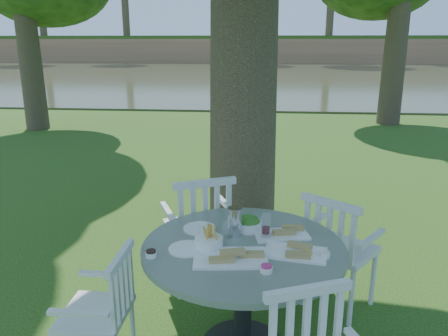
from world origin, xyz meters
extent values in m
plane|color=#18390B|center=(0.00, 0.00, 0.00)|extent=(140.00, 140.00, 0.00)
cylinder|color=black|center=(0.27, -1.34, 0.40)|extent=(0.12, 0.12, 0.71)
cylinder|color=slate|center=(0.27, -1.34, 0.77)|extent=(1.31, 1.31, 0.04)
cylinder|color=silver|center=(1.28, -0.71, 0.23)|extent=(0.04, 0.04, 0.47)
cylinder|color=silver|center=(0.95, -0.46, 0.23)|extent=(0.04, 0.04, 0.47)
cylinder|color=silver|center=(1.05, -1.01, 0.23)|extent=(0.04, 0.04, 0.47)
cylinder|color=silver|center=(0.72, -0.76, 0.23)|extent=(0.04, 0.04, 0.47)
cube|color=silver|center=(1.00, -0.74, 0.49)|extent=(0.65, 0.64, 0.04)
cube|color=silver|center=(0.87, -0.90, 0.71)|extent=(0.41, 0.32, 0.48)
cylinder|color=silver|center=(-0.05, -0.22, 0.25)|extent=(0.04, 0.04, 0.50)
cylinder|color=silver|center=(-0.45, -0.41, 0.25)|extent=(0.04, 0.04, 0.50)
cylinder|color=silver|center=(0.12, -0.58, 0.25)|extent=(0.04, 0.04, 0.50)
cylinder|color=silver|center=(-0.28, -0.77, 0.25)|extent=(0.04, 0.04, 0.50)
cube|color=silver|center=(-0.16, -0.50, 0.52)|extent=(0.66, 0.64, 0.04)
cube|color=silver|center=(-0.07, -0.70, 0.75)|extent=(0.48, 0.26, 0.51)
cylinder|color=silver|center=(-0.79, -1.47, 0.21)|extent=(0.03, 0.03, 0.42)
cylinder|color=silver|center=(-0.46, -1.47, 0.21)|extent=(0.03, 0.03, 0.42)
cube|color=silver|center=(-0.63, -1.66, 0.44)|extent=(0.39, 0.43, 0.04)
cube|color=silver|center=(-0.44, -1.66, 0.63)|extent=(0.04, 0.43, 0.43)
cube|color=silver|center=(0.61, -2.01, 0.68)|extent=(0.44, 0.21, 0.46)
cube|color=white|center=(0.20, -1.54, 0.80)|extent=(0.47, 0.31, 0.02)
cube|color=white|center=(0.59, -1.44, 0.80)|extent=(0.41, 0.28, 0.01)
cube|color=white|center=(0.51, -1.18, 0.80)|extent=(0.40, 0.28, 0.02)
cylinder|color=white|center=(-0.08, -1.44, 0.80)|extent=(0.23, 0.23, 0.01)
cylinder|color=white|center=(-0.05, -1.13, 0.80)|extent=(0.23, 0.23, 0.01)
cylinder|color=white|center=(0.05, -1.40, 0.83)|extent=(0.18, 0.18, 0.07)
cylinder|color=white|center=(0.29, -1.10, 0.82)|extent=(0.19, 0.19, 0.06)
cylinder|color=silver|center=(0.20, -1.20, 0.89)|extent=(0.10, 0.10, 0.20)
cylinder|color=white|center=(0.41, -1.24, 0.88)|extent=(0.06, 0.06, 0.18)
cylinder|color=white|center=(0.16, -1.24, 0.84)|extent=(0.06, 0.06, 0.11)
cylinder|color=white|center=(0.02, -1.37, 0.85)|extent=(0.07, 0.07, 0.12)
cylinder|color=white|center=(0.41, -1.67, 0.81)|extent=(0.07, 0.07, 0.03)
cylinder|color=white|center=(0.66, -1.49, 0.81)|extent=(0.07, 0.07, 0.03)
cylinder|color=white|center=(0.77, -1.47, 0.80)|extent=(0.06, 0.06, 0.03)
cylinder|color=white|center=(-0.28, -1.55, 0.81)|extent=(0.07, 0.07, 0.03)
cube|color=#363A22|center=(0.00, 23.00, 0.00)|extent=(100.00, 28.00, 0.12)
cube|color=#8D6142|center=(0.00, 38.50, 1.10)|extent=(100.00, 3.00, 2.20)
cube|color=#18390B|center=(0.00, 46.00, 2.35)|extent=(100.00, 18.00, 0.30)
camera|label=1|loc=(0.38, -3.90, 2.05)|focal=35.00mm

